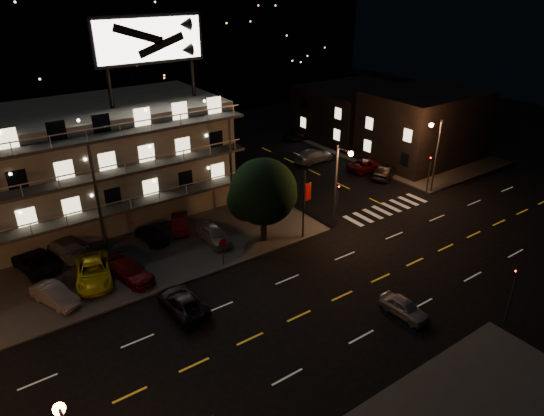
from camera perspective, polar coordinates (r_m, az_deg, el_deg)
ground at (r=35.18m, az=5.81°, el=-11.37°), size 140.00×140.00×0.00m
curb_nw at (r=46.16m, az=-25.03°, el=-4.05°), size 44.00×24.00×0.15m
curb_ne at (r=67.07m, az=14.31°, el=6.70°), size 16.00×24.00×0.15m
motel at (r=48.20m, az=-22.53°, el=4.62°), size 28.00×13.80×18.10m
side_bldg_front at (r=63.47m, az=17.42°, el=9.20°), size 14.06×10.00×8.50m
side_bldg_back at (r=71.27m, az=9.75°, el=11.13°), size 14.06×12.00×7.00m
hill_backdrop at (r=90.96m, az=-28.13°, el=16.94°), size 120.00×25.00×24.00m
streetlight_nc at (r=42.87m, az=7.87°, el=3.34°), size 0.44×1.92×8.00m
streetlight_ne at (r=52.84m, az=18.65°, el=6.59°), size 1.92×0.44×8.00m
signal_nw at (r=44.51m, az=7.67°, el=0.86°), size 0.20×0.27×4.60m
signal_sw at (r=35.73m, az=26.47°, el=-8.68°), size 0.20×0.27×4.60m
signal_ne at (r=53.63m, az=18.03°, el=4.22°), size 0.27×0.20×4.60m
banner_north at (r=41.73m, az=3.85°, el=0.58°), size 0.83×0.16×6.40m
stop_sign at (r=38.63m, az=-5.82°, el=-4.60°), size 0.91×0.11×2.61m
tree at (r=40.63m, az=-1.09°, el=1.71°), size 5.93×5.71×7.47m
lot_car_1 at (r=37.88m, az=-24.18°, el=-9.31°), size 2.85×4.28×1.34m
lot_car_2 at (r=39.31m, az=-20.25°, el=-7.03°), size 3.85×5.95×1.52m
lot_car_3 at (r=38.65m, az=-16.29°, el=-7.16°), size 2.81×4.90×1.34m
lot_car_4 at (r=42.27m, az=-6.86°, el=-3.10°), size 1.80×4.27×1.44m
lot_car_6 at (r=42.60m, az=-26.14°, el=-5.65°), size 3.33×5.33×1.37m
lot_car_7 at (r=43.57m, az=-23.32°, el=-4.23°), size 3.36×5.64×1.53m
lot_car_8 at (r=43.39m, az=-13.99°, el=-2.99°), size 2.03×4.15×1.37m
lot_car_9 at (r=44.79m, az=-10.79°, el=-1.67°), size 3.05×4.46×1.39m
side_car_0 at (r=57.15m, az=13.24°, el=4.17°), size 4.72×3.24×1.47m
side_car_1 at (r=58.96m, az=11.03°, el=5.00°), size 4.90×2.39×1.34m
side_car_2 at (r=60.86m, az=4.93°, el=6.16°), size 5.37×2.31×1.54m
side_car_3 at (r=68.86m, az=2.73°, el=8.47°), size 4.03×2.87×1.27m
road_car_east at (r=35.05m, az=15.29°, el=-11.22°), size 1.64×3.67×1.22m
road_car_west at (r=34.78m, az=-10.50°, el=-10.85°), size 2.36×4.87×1.34m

